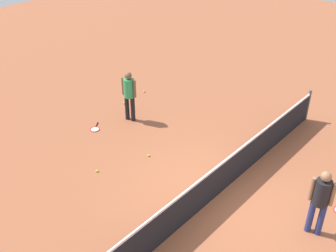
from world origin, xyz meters
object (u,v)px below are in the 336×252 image
at_px(tennis_ball_midcourt, 149,155).
at_px(tennis_ball_by_net, 97,171).
at_px(player_far_side, 321,198).
at_px(tennis_ball_baseline, 144,91).
at_px(tennis_ball_near_player, 124,103).
at_px(tennis_racket_near_player, 95,129).
at_px(player_near_side, 129,92).

bearing_deg(tennis_ball_midcourt, tennis_ball_by_net, -20.97).
bearing_deg(tennis_ball_midcourt, player_far_side, 93.89).
bearing_deg(player_far_side, tennis_ball_baseline, -108.04).
bearing_deg(tennis_ball_near_player, tennis_ball_midcourt, 58.81).
distance_m(tennis_racket_near_player, tennis_ball_midcourt, 2.30).
height_order(player_far_side, tennis_racket_near_player, player_far_side).
bearing_deg(tennis_ball_near_player, player_far_side, 79.67).
height_order(tennis_ball_midcourt, tennis_ball_baseline, same).
bearing_deg(tennis_racket_near_player, player_far_side, 93.04).
bearing_deg(tennis_ball_baseline, tennis_ball_midcourt, 45.88).
height_order(tennis_ball_near_player, tennis_ball_midcourt, same).
height_order(player_near_side, player_far_side, same).
height_order(player_far_side, tennis_ball_by_net, player_far_side).
distance_m(player_near_side, tennis_ball_by_net, 3.05).
xyz_separation_m(player_far_side, tennis_ball_by_net, (1.78, -5.36, -0.98)).
distance_m(tennis_ball_near_player, tennis_ball_baseline, 1.13).
distance_m(player_far_side, tennis_ball_midcourt, 4.91).
xyz_separation_m(tennis_ball_near_player, tennis_ball_midcourt, (1.72, 2.84, 0.00)).
xyz_separation_m(tennis_racket_near_player, tennis_ball_midcourt, (-0.05, 2.30, 0.02)).
bearing_deg(player_near_side, player_far_side, 83.28).
relative_size(tennis_racket_near_player, tennis_ball_by_net, 8.63).
relative_size(player_far_side, tennis_racket_near_player, 2.98).
distance_m(tennis_racket_near_player, tennis_ball_baseline, 2.97).
distance_m(player_far_side, tennis_ball_near_player, 7.83).
relative_size(tennis_ball_near_player, tennis_ball_midcourt, 1.00).
bearing_deg(tennis_ball_baseline, tennis_ball_near_player, 4.85).
relative_size(tennis_racket_near_player, tennis_ball_baseline, 8.63).
height_order(tennis_racket_near_player, tennis_ball_baseline, tennis_ball_baseline).
bearing_deg(tennis_racket_near_player, tennis_ball_midcourt, 91.28).
bearing_deg(tennis_ball_near_player, tennis_ball_by_net, 35.77).
bearing_deg(player_far_side, tennis_ball_midcourt, -86.11).
bearing_deg(tennis_ball_by_net, player_near_side, -152.68).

